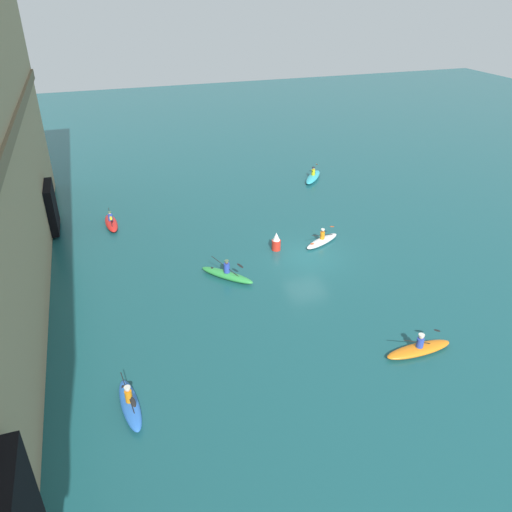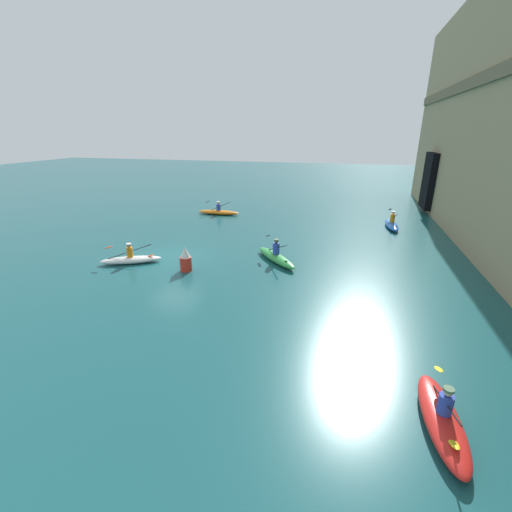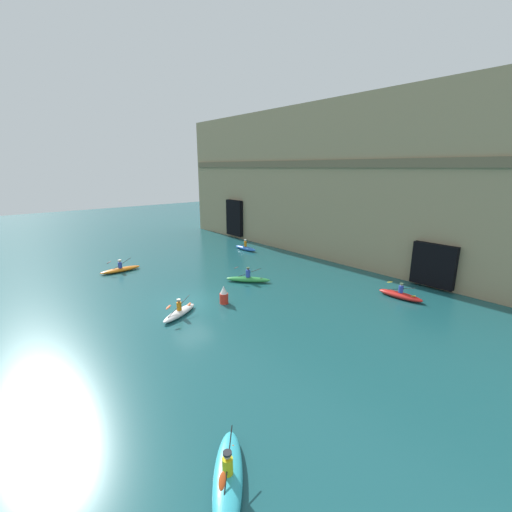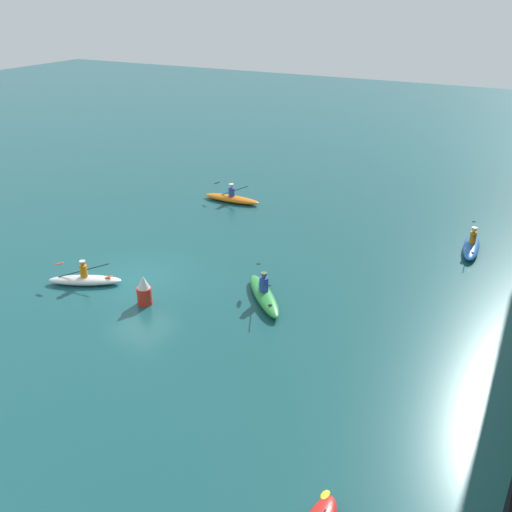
{
  "view_description": "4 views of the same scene",
  "coord_description": "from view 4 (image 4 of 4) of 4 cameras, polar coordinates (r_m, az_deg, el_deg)",
  "views": [
    {
      "loc": [
        -25.0,
        11.78,
        15.37
      ],
      "look_at": [
        -0.79,
        3.69,
        1.13
      ],
      "focal_mm": 35.0,
      "sensor_mm": 36.0,
      "label": 1
    },
    {
      "loc": [
        15.52,
        8.87,
        6.4
      ],
      "look_at": [
        0.92,
        4.91,
        0.86
      ],
      "focal_mm": 24.0,
      "sensor_mm": 36.0,
      "label": 2
    },
    {
      "loc": [
        19.1,
        -10.43,
        8.75
      ],
      "look_at": [
        -0.02,
        5.61,
        2.26
      ],
      "focal_mm": 24.0,
      "sensor_mm": 36.0,
      "label": 3
    },
    {
      "loc": [
        16.53,
        14.23,
        11.11
      ],
      "look_at": [
        -0.71,
        5.24,
        1.92
      ],
      "focal_mm": 40.0,
      "sensor_mm": 36.0,
      "label": 4
    }
  ],
  "objects": [
    {
      "name": "kayak_blue",
      "position": [
        28.2,
        20.74,
        0.93
      ],
      "size": [
        3.1,
        0.98,
        1.25
      ],
      "rotation": [
        0.0,
        0.0,
        3.23
      ],
      "color": "blue",
      "rests_on": "ground"
    },
    {
      "name": "marker_buoy",
      "position": [
        22.3,
        -11.14,
        -3.44
      ],
      "size": [
        0.58,
        0.58,
        1.22
      ],
      "color": "red",
      "rests_on": "ground"
    },
    {
      "name": "ground_plane",
      "position": [
        24.48,
        -11.73,
        -2.26
      ],
      "size": [
        120.0,
        120.0,
        0.0
      ],
      "primitive_type": "plane",
      "color": "#195156"
    },
    {
      "name": "kayak_orange",
      "position": [
        32.67,
        -2.45,
        5.8
      ],
      "size": [
        0.91,
        3.43,
        1.12
      ],
      "rotation": [
        0.0,
        0.0,
        1.6
      ],
      "color": "orange",
      "rests_on": "ground"
    },
    {
      "name": "kayak_green",
      "position": [
        22.28,
        0.79,
        -3.85
      ],
      "size": [
        3.06,
        2.85,
        1.24
      ],
      "rotation": [
        0.0,
        0.0,
        3.87
      ],
      "color": "green",
      "rests_on": "ground"
    },
    {
      "name": "kayak_white",
      "position": [
        24.5,
        -16.74,
        -2.25
      ],
      "size": [
        1.98,
        3.0,
        1.06
      ],
      "rotation": [
        0.0,
        0.0,
        5.18
      ],
      "color": "white",
      "rests_on": "ground"
    }
  ]
}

